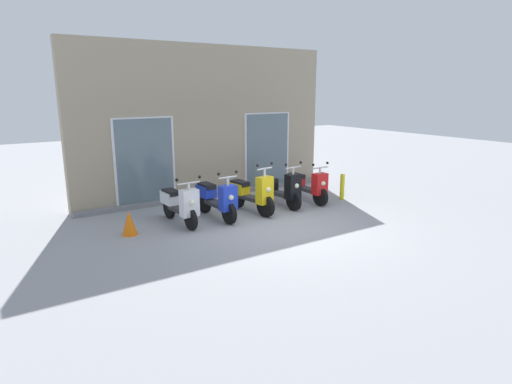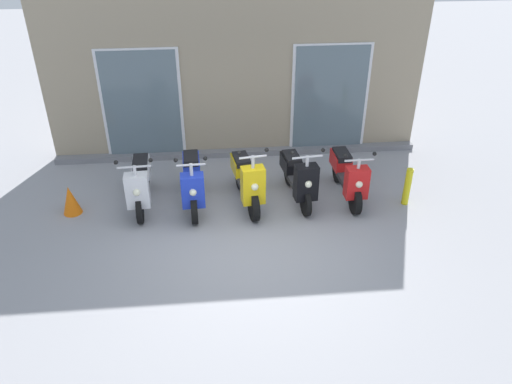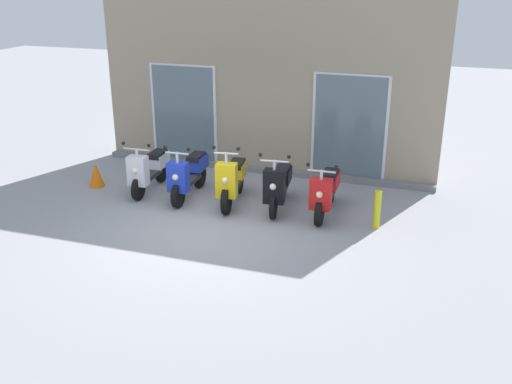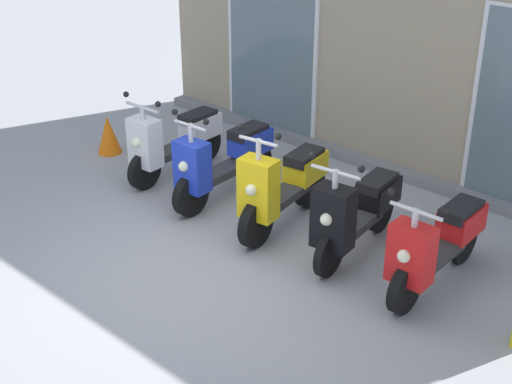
{
  "view_description": "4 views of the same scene",
  "coord_description": "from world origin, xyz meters",
  "px_view_note": "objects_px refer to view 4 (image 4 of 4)",
  "views": [
    {
      "loc": [
        -5.55,
        -7.41,
        2.98
      ],
      "look_at": [
        -0.26,
        0.59,
        0.69
      ],
      "focal_mm": 30.3,
      "sensor_mm": 36.0,
      "label": 1
    },
    {
      "loc": [
        -0.51,
        -6.28,
        4.76
      ],
      "look_at": [
        0.13,
        0.58,
        0.63
      ],
      "focal_mm": 34.78,
      "sensor_mm": 36.0,
      "label": 2
    },
    {
      "loc": [
        3.84,
        -8.69,
        4.35
      ],
      "look_at": [
        0.73,
        0.59,
        0.56
      ],
      "focal_mm": 41.13,
      "sensor_mm": 36.0,
      "label": 3
    },
    {
      "loc": [
        4.49,
        -4.11,
        3.89
      ],
      "look_at": [
        0.15,
        0.67,
        0.66
      ],
      "focal_mm": 50.68,
      "sensor_mm": 36.0,
      "label": 4
    }
  ],
  "objects_px": {
    "scooter_red": "(437,244)",
    "scooter_blue": "(223,161)",
    "scooter_black": "(356,211)",
    "traffic_cone": "(108,134)",
    "scooter_white": "(174,140)",
    "scooter_yellow": "(283,186)"
  },
  "relations": [
    {
      "from": "scooter_blue",
      "to": "scooter_red",
      "type": "relative_size",
      "value": 1.02
    },
    {
      "from": "scooter_white",
      "to": "scooter_yellow",
      "type": "xyz_separation_m",
      "value": [
        1.86,
        -0.11,
        0.01
      ]
    },
    {
      "from": "scooter_red",
      "to": "scooter_white",
      "type": "bearing_deg",
      "value": 179.52
    },
    {
      "from": "scooter_red",
      "to": "traffic_cone",
      "type": "distance_m",
      "value": 4.87
    },
    {
      "from": "scooter_white",
      "to": "scooter_yellow",
      "type": "height_order",
      "value": "scooter_yellow"
    },
    {
      "from": "scooter_yellow",
      "to": "scooter_blue",
      "type": "bearing_deg",
      "value": 176.81
    },
    {
      "from": "scooter_black",
      "to": "scooter_red",
      "type": "bearing_deg",
      "value": 1.21
    },
    {
      "from": "scooter_white",
      "to": "scooter_blue",
      "type": "bearing_deg",
      "value": -3.52
    },
    {
      "from": "scooter_red",
      "to": "traffic_cone",
      "type": "bearing_deg",
      "value": -178.91
    },
    {
      "from": "scooter_white",
      "to": "scooter_blue",
      "type": "distance_m",
      "value": 0.91
    },
    {
      "from": "scooter_black",
      "to": "scooter_red",
      "type": "distance_m",
      "value": 0.91
    },
    {
      "from": "scooter_black",
      "to": "scooter_red",
      "type": "relative_size",
      "value": 0.97
    },
    {
      "from": "scooter_white",
      "to": "scooter_black",
      "type": "distance_m",
      "value": 2.77
    },
    {
      "from": "scooter_black",
      "to": "traffic_cone",
      "type": "bearing_deg",
      "value": -178.93
    },
    {
      "from": "scooter_black",
      "to": "traffic_cone",
      "type": "height_order",
      "value": "scooter_black"
    },
    {
      "from": "scooter_yellow",
      "to": "traffic_cone",
      "type": "distance_m",
      "value": 3.06
    },
    {
      "from": "scooter_blue",
      "to": "scooter_black",
      "type": "height_order",
      "value": "scooter_black"
    },
    {
      "from": "scooter_red",
      "to": "scooter_blue",
      "type": "bearing_deg",
      "value": -179.49
    },
    {
      "from": "scooter_black",
      "to": "scooter_blue",
      "type": "bearing_deg",
      "value": -179.83
    },
    {
      "from": "scooter_blue",
      "to": "scooter_black",
      "type": "distance_m",
      "value": 1.86
    },
    {
      "from": "scooter_blue",
      "to": "traffic_cone",
      "type": "xyz_separation_m",
      "value": [
        -2.1,
        -0.07,
        -0.22
      ]
    },
    {
      "from": "scooter_white",
      "to": "traffic_cone",
      "type": "bearing_deg",
      "value": -174.06
    }
  ]
}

